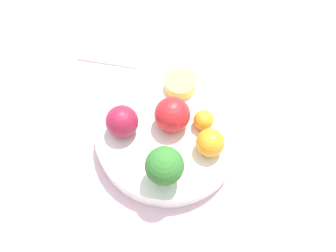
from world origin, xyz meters
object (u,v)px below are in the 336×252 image
Objects in this scene: orange_front at (210,143)px; small_cup at (180,84)px; apple_green at (122,121)px; apple_red at (172,115)px; broccoli at (168,166)px; bowl at (168,135)px; napkin at (113,44)px; orange_back at (204,120)px.

orange_front is 0.82× the size of small_cup.
small_cup is (-0.10, 0.10, -0.02)m from apple_green.
apple_red is 1.10× the size of apple_green.
orange_front is (-0.06, 0.07, -0.02)m from broccoli.
broccoli is 0.09m from orange_front.
napkin is at bearing -150.00° from bowl.
bowl is at bearing -116.83° from orange_front.
small_cup reaches higher than bowl.
apple_red reaches higher than apple_green.
small_cup reaches higher than napkin.
apple_red is 0.09m from apple_green.
bowl is 1.79× the size of napkin.
bowl reaches higher than napkin.
broccoli is at bearing 23.34° from napkin.
apple_red is at bearing 101.35° from apple_green.
orange_back is at bearing 41.09° from napkin.
orange_front is (0.04, 0.07, 0.05)m from bowl.
orange_back reaches higher than napkin.
apple_green is 0.14m from small_cup.
orange_front is 0.14m from small_cup.
small_cup is (-0.08, 0.01, -0.02)m from apple_red.
orange_back is at bearing -167.11° from orange_front.
apple_red reaches higher than napkin.
apple_red is 0.08m from orange_front.
orange_front is at bearing 22.85° from small_cup.
bowl is 4.44× the size of small_cup.
orange_back is (-0.01, 0.06, 0.04)m from bowl.
apple_green is (-0.09, -0.08, -0.02)m from broccoli.
bowl is 0.10m from small_cup.
orange_front is 1.33× the size of orange_back.
broccoli is 0.19m from small_cup.
small_cup is at bearing 168.84° from bowl.
small_cup is (-0.08, -0.04, -0.01)m from orange_back.
apple_green is at bearing 13.80° from napkin.
napkin is (-0.25, -0.06, -0.07)m from apple_green.
apple_green is at bearing -136.04° from broccoli.
orange_back is at bearing 96.98° from apple_green.
broccoli is 0.12m from orange_back.
apple_red is (-0.01, 0.01, 0.05)m from bowl.
apple_green is 0.27m from napkin.
bowl is 4.61× the size of apple_green.
orange_front reaches higher than orange_back.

